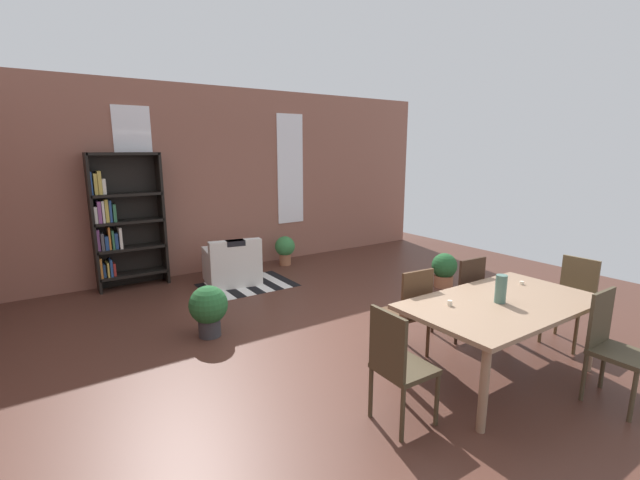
{
  "coord_description": "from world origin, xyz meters",
  "views": [
    {
      "loc": [
        -2.74,
        -3.31,
        2.11
      ],
      "look_at": [
        0.32,
        1.25,
        0.94
      ],
      "focal_mm": 24.01,
      "sensor_mm": 36.0,
      "label": 1
    }
  ],
  "objects_px": {
    "dining_chair_head_left": "(398,363)",
    "armchair_white": "(232,266)",
    "dining_chair_far_left": "(409,310)",
    "potted_plant_corner": "(285,248)",
    "potted_plant_window": "(444,269)",
    "dining_table": "(502,309)",
    "dining_chair_head_right": "(572,298)",
    "vase_on_table": "(501,289)",
    "bookshelf_tall": "(122,221)",
    "dining_chair_far_right": "(462,294)",
    "potted_plant_by_shelf": "(209,308)",
    "dining_chair_near_right": "(612,344)"
  },
  "relations": [
    {
      "from": "potted_plant_by_shelf",
      "to": "armchair_white",
      "type": "bearing_deg",
      "value": 60.14
    },
    {
      "from": "dining_chair_far_left",
      "to": "potted_plant_window",
      "type": "xyz_separation_m",
      "value": [
        2.15,
        1.35,
        -0.23
      ]
    },
    {
      "from": "potted_plant_corner",
      "to": "vase_on_table",
      "type": "bearing_deg",
      "value": -94.33
    },
    {
      "from": "potted_plant_window",
      "to": "bookshelf_tall",
      "type": "bearing_deg",
      "value": 146.42
    },
    {
      "from": "dining_chair_far_right",
      "to": "bookshelf_tall",
      "type": "height_order",
      "value": "bookshelf_tall"
    },
    {
      "from": "dining_chair_far_right",
      "to": "dining_chair_near_right",
      "type": "distance_m",
      "value": 1.51
    },
    {
      "from": "vase_on_table",
      "to": "bookshelf_tall",
      "type": "bearing_deg",
      "value": 115.77
    },
    {
      "from": "dining_chair_near_right",
      "to": "dining_table",
      "type": "bearing_deg",
      "value": 119.05
    },
    {
      "from": "potted_plant_window",
      "to": "dining_chair_far_left",
      "type": "bearing_deg",
      "value": -147.88
    },
    {
      "from": "bookshelf_tall",
      "to": "potted_plant_window",
      "type": "distance_m",
      "value": 5.0
    },
    {
      "from": "dining_chair_far_right",
      "to": "bookshelf_tall",
      "type": "xyz_separation_m",
      "value": [
        -2.81,
        4.08,
        0.53
      ]
    },
    {
      "from": "dining_chair_near_right",
      "to": "dining_chair_head_right",
      "type": "relative_size",
      "value": 1.0
    },
    {
      "from": "dining_chair_head_left",
      "to": "bookshelf_tall",
      "type": "xyz_separation_m",
      "value": [
        -1.08,
        4.84,
        0.53
      ]
    },
    {
      "from": "dining_chair_head_left",
      "to": "potted_plant_corner",
      "type": "distance_m",
      "value": 4.89
    },
    {
      "from": "vase_on_table",
      "to": "potted_plant_by_shelf",
      "type": "height_order",
      "value": "vase_on_table"
    },
    {
      "from": "dining_table",
      "to": "dining_chair_far_right",
      "type": "distance_m",
      "value": 0.88
    },
    {
      "from": "dining_table",
      "to": "dining_chair_near_right",
      "type": "bearing_deg",
      "value": -60.95
    },
    {
      "from": "dining_chair_head_left",
      "to": "potted_plant_by_shelf",
      "type": "distance_m",
      "value": 2.47
    },
    {
      "from": "dining_table",
      "to": "vase_on_table",
      "type": "distance_m",
      "value": 0.21
    },
    {
      "from": "armchair_white",
      "to": "potted_plant_by_shelf",
      "type": "bearing_deg",
      "value": -119.86
    },
    {
      "from": "dining_chair_head_left",
      "to": "armchair_white",
      "type": "distance_m",
      "value": 4.16
    },
    {
      "from": "dining_chair_head_right",
      "to": "armchair_white",
      "type": "relative_size",
      "value": 1.04
    },
    {
      "from": "dining_chair_far_right",
      "to": "potted_plant_window",
      "type": "height_order",
      "value": "dining_chair_far_right"
    },
    {
      "from": "dining_table",
      "to": "dining_chair_far_left",
      "type": "distance_m",
      "value": 0.88
    },
    {
      "from": "dining_table",
      "to": "dining_chair_head_left",
      "type": "bearing_deg",
      "value": 179.94
    },
    {
      "from": "vase_on_table",
      "to": "potted_plant_by_shelf",
      "type": "xyz_separation_m",
      "value": [
        -1.9,
        2.38,
        -0.53
      ]
    },
    {
      "from": "dining_chair_head_right",
      "to": "potted_plant_by_shelf",
      "type": "distance_m",
      "value": 4.04
    },
    {
      "from": "dining_chair_far_left",
      "to": "armchair_white",
      "type": "relative_size",
      "value": 1.04
    },
    {
      "from": "dining_chair_far_right",
      "to": "potted_plant_by_shelf",
      "type": "xyz_separation_m",
      "value": [
        -2.37,
        1.62,
        -0.17
      ]
    },
    {
      "from": "potted_plant_by_shelf",
      "to": "potted_plant_window",
      "type": "bearing_deg",
      "value": -4.23
    },
    {
      "from": "dining_chair_far_left",
      "to": "potted_plant_window",
      "type": "relative_size",
      "value": 1.79
    },
    {
      "from": "bookshelf_tall",
      "to": "dining_chair_far_right",
      "type": "bearing_deg",
      "value": -55.51
    },
    {
      "from": "vase_on_table",
      "to": "dining_chair_far_left",
      "type": "height_order",
      "value": "vase_on_table"
    },
    {
      "from": "armchair_white",
      "to": "potted_plant_by_shelf",
      "type": "distance_m",
      "value": 2.03
    },
    {
      "from": "dining_chair_head_left",
      "to": "dining_chair_far_left",
      "type": "xyz_separation_m",
      "value": [
        0.88,
        0.75,
        0.0
      ]
    },
    {
      "from": "dining_chair_far_right",
      "to": "dining_chair_head_right",
      "type": "height_order",
      "value": "same"
    },
    {
      "from": "dining_chair_head_right",
      "to": "dining_chair_head_left",
      "type": "height_order",
      "value": "same"
    },
    {
      "from": "dining_chair_head_right",
      "to": "bookshelf_tall",
      "type": "height_order",
      "value": "bookshelf_tall"
    },
    {
      "from": "dining_chair_head_left",
      "to": "potted_plant_corner",
      "type": "xyz_separation_m",
      "value": [
        1.6,
        4.62,
        -0.2
      ]
    },
    {
      "from": "dining_chair_head_right",
      "to": "potted_plant_by_shelf",
      "type": "xyz_separation_m",
      "value": [
        -3.26,
        2.38,
        -0.17
      ]
    },
    {
      "from": "dining_table",
      "to": "vase_on_table",
      "type": "bearing_deg",
      "value": 180.0
    },
    {
      "from": "dining_chair_near_right",
      "to": "dining_chair_far_left",
      "type": "distance_m",
      "value": 1.73
    },
    {
      "from": "dining_chair_far_left",
      "to": "potted_plant_corner",
      "type": "height_order",
      "value": "dining_chair_far_left"
    },
    {
      "from": "vase_on_table",
      "to": "bookshelf_tall",
      "type": "distance_m",
      "value": 5.38
    },
    {
      "from": "dining_chair_near_right",
      "to": "dining_chair_far_left",
      "type": "relative_size",
      "value": 1.0
    },
    {
      "from": "dining_chair_head_right",
      "to": "dining_chair_far_left",
      "type": "relative_size",
      "value": 1.0
    },
    {
      "from": "vase_on_table",
      "to": "dining_chair_head_left",
      "type": "relative_size",
      "value": 0.27
    },
    {
      "from": "dining_chair_head_right",
      "to": "potted_plant_window",
      "type": "distance_m",
      "value": 2.16
    },
    {
      "from": "dining_chair_near_right",
      "to": "bookshelf_tall",
      "type": "height_order",
      "value": "bookshelf_tall"
    },
    {
      "from": "dining_chair_near_right",
      "to": "dining_chair_far_right",
      "type": "bearing_deg",
      "value": 90.16
    }
  ]
}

